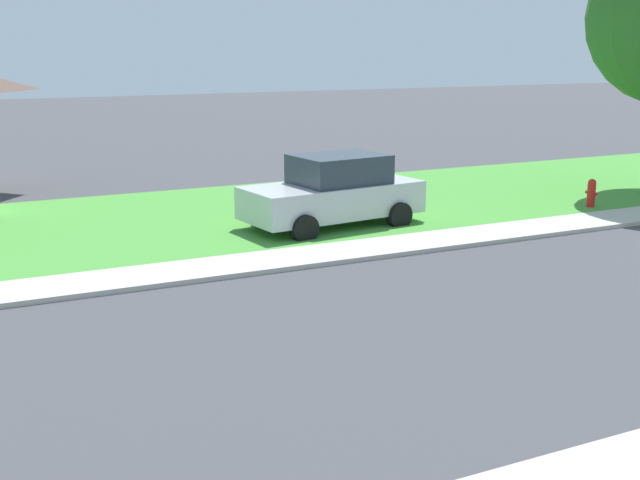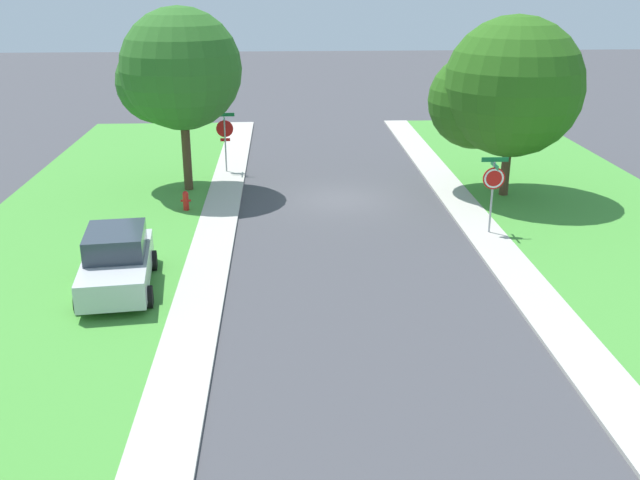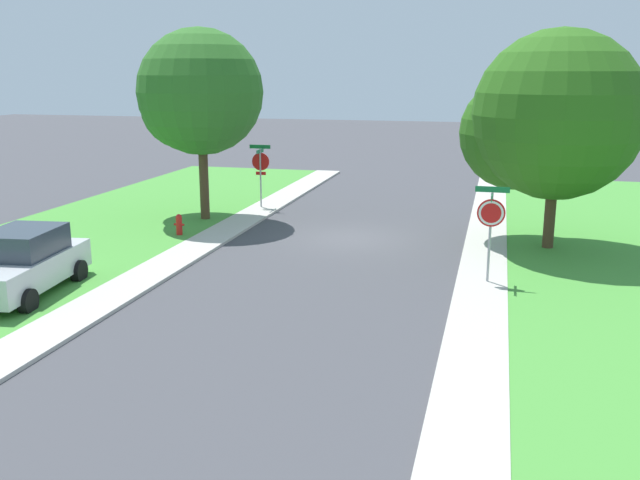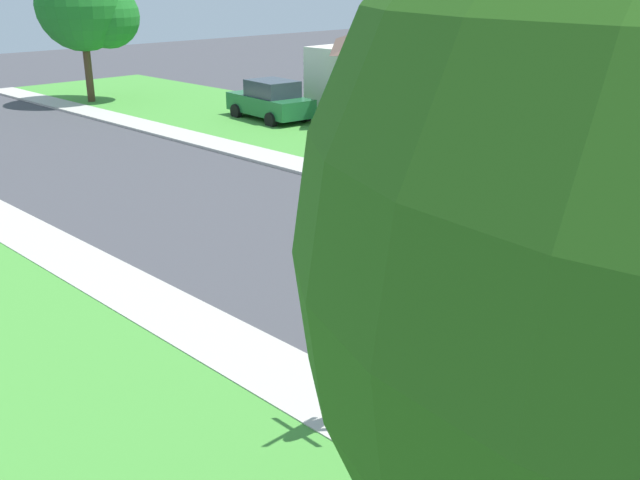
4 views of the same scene
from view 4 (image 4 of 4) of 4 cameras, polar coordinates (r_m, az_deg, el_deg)
name	(u,v)px [view 4 (image 4 of 4)]	position (r m, az deg, el deg)	size (l,w,h in m)	color
sidewalk_east	(390,188)	(21.44, 5.55, 4.11)	(1.40, 56.00, 0.10)	#B7B2A8
lawn_east	(479,161)	(25.13, 12.46, 6.10)	(8.00, 56.00, 0.08)	#479338
sidewalk_west	(101,276)	(15.74, -16.93, -2.75)	(1.40, 56.00, 0.10)	#B7B2A8
stop_sign_far_corner	(370,310)	(9.37, 4.02, -5.54)	(0.92, 0.92, 2.77)	#9E9EA3
car_green_across_road	(271,101)	(31.81, -3.93, 10.94)	(2.40, 4.47, 1.76)	#1E6033
car_silver_behind_trees	(543,168)	(21.24, 17.23, 5.45)	(2.41, 4.48, 1.76)	silver
tree_across_right	(88,8)	(37.80, -17.88, 17.07)	(4.64, 4.32, 6.82)	#4C3823
house_right_setback	(425,60)	(34.02, 8.30, 13.94)	(9.15, 7.98, 4.60)	silver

